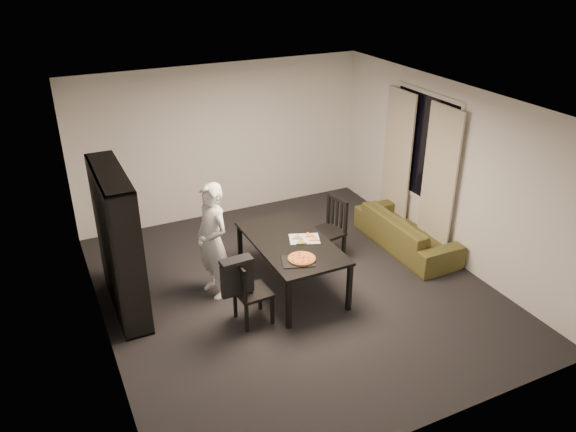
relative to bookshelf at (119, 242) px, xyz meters
name	(u,v)px	position (x,y,z in m)	size (l,w,h in m)	color
room	(295,204)	(2.16, -0.60, 0.35)	(5.01, 5.51, 2.61)	black
window_pane	(424,147)	(4.64, 0.00, 0.55)	(0.02, 1.40, 1.60)	black
window_frame	(424,147)	(4.64, 0.00, 0.55)	(0.03, 1.52, 1.72)	white
curtain_left	(439,181)	(4.56, -0.52, 0.20)	(0.03, 0.70, 2.25)	beige
curtain_right	(397,159)	(4.56, 0.52, 0.20)	(0.03, 0.70, 2.25)	beige
bookshelf	(119,242)	(0.00, 0.00, 0.00)	(0.35, 1.50, 1.90)	black
dining_table	(291,245)	(2.14, -0.52, -0.30)	(0.96, 1.72, 0.72)	black
chair_left	(247,288)	(1.29, -1.01, -0.45)	(0.43, 0.43, 0.88)	black
chair_right	(331,225)	(3.01, -0.08, -0.39)	(0.53, 0.53, 0.98)	black
draped_jacket	(237,275)	(1.17, -1.02, -0.22)	(0.41, 0.19, 0.49)	black
person	(213,241)	(1.15, -0.21, -0.15)	(0.58, 0.38, 1.60)	white
baking_tray	(298,261)	(1.98, -1.03, -0.23)	(0.40, 0.32, 0.01)	black
pepperoni_pizza	(302,259)	(2.04, -1.03, -0.21)	(0.35, 0.35, 0.03)	#935E2A
kitchen_towel	(304,239)	(2.32, -0.55, -0.23)	(0.40, 0.30, 0.01)	white
pizza_slices	(305,239)	(2.33, -0.56, -0.22)	(0.37, 0.31, 0.01)	#B58138
sofa	(406,231)	(4.25, -0.28, -0.67)	(1.89, 0.74, 0.55)	#44431B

